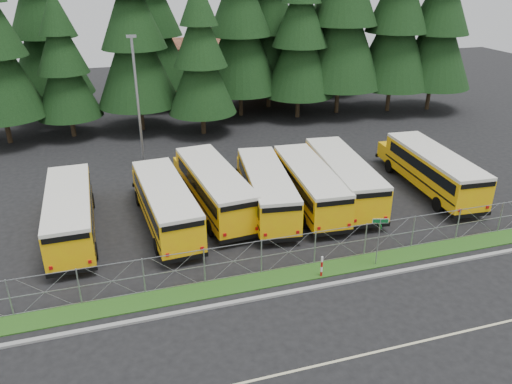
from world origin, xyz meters
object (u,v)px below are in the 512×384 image
at_px(bus_2, 165,205).
at_px(bus_0, 71,213).
at_px(bus_5, 308,185).
at_px(bus_3, 213,189).
at_px(bus_east, 430,171).
at_px(bus_6, 341,178).
at_px(street_sign, 379,232).
at_px(bus_4, 265,190).
at_px(striped_bollard, 322,267).
at_px(light_standard, 138,99).

bearing_deg(bus_2, bus_0, 171.28).
xyz_separation_m(bus_0, bus_5, (14.90, -0.28, -0.01)).
relative_size(bus_3, bus_east, 1.01).
bearing_deg(bus_6, street_sign, -96.50).
bearing_deg(bus_3, bus_6, -10.63).
bearing_deg(bus_4, striped_bollard, -79.78).
bearing_deg(bus_6, bus_east, 0.81).
height_order(bus_3, bus_5, bus_3).
relative_size(bus_2, bus_3, 0.96).
height_order(bus_6, light_standard, light_standard).
height_order(bus_4, bus_6, bus_6).
relative_size(bus_2, bus_east, 0.97).
distance_m(bus_0, bus_3, 8.78).
xyz_separation_m(bus_3, bus_6, (8.74, -0.84, -0.01)).
bearing_deg(bus_east, bus_0, -177.15).
height_order(bus_east, striped_bollard, bus_east).
xyz_separation_m(bus_2, striped_bollard, (6.93, -7.91, -0.83)).
distance_m(street_sign, light_standard, 21.18).
bearing_deg(light_standard, bus_4, -55.29).
bearing_deg(bus_5, bus_2, -174.73).
bearing_deg(bus_4, street_sign, -58.13).
relative_size(bus_4, bus_east, 0.96).
relative_size(bus_4, bus_5, 1.01).
distance_m(bus_6, light_standard, 16.29).
distance_m(bus_6, bus_east, 6.66).
distance_m(bus_2, bus_4, 6.54).
relative_size(bus_2, light_standard, 1.07).
relative_size(bus_6, light_standard, 1.11).
xyz_separation_m(bus_4, striped_bollard, (0.39, -8.20, -0.83)).
bearing_deg(bus_3, bus_east, -10.51).
bearing_deg(bus_4, bus_5, 5.16).
bearing_deg(bus_east, bus_5, -177.58).
bearing_deg(bus_5, street_sign, -80.33).
relative_size(bus_2, striped_bollard, 9.07).
bearing_deg(bus_6, bus_2, -171.66).
height_order(bus_0, bus_5, bus_0).
relative_size(bus_3, bus_6, 1.01).
bearing_deg(striped_bollard, bus_3, 111.60).
height_order(bus_3, light_standard, light_standard).
height_order(bus_5, striped_bollard, bus_5).
bearing_deg(light_standard, bus_2, -87.89).
bearing_deg(light_standard, bus_east, -28.63).
bearing_deg(bus_2, bus_6, -1.74).
bearing_deg(bus_5, light_standard, 138.39).
distance_m(bus_4, bus_east, 12.11).
xyz_separation_m(bus_5, bus_east, (9.21, -0.28, 0.06)).
relative_size(bus_3, bus_5, 1.05).
distance_m(bus_3, striped_bollard, 9.98).
distance_m(bus_0, bus_2, 5.49).
bearing_deg(bus_6, bus_5, -166.91).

